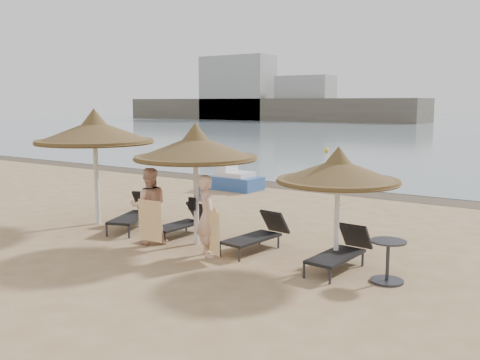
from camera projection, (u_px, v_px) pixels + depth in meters
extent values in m
plane|color=tan|center=(178.00, 244.00, 12.92)|extent=(160.00, 160.00, 0.00)
cube|color=#493C2B|center=(337.00, 191.00, 20.63)|extent=(200.00, 1.60, 0.01)
cube|color=brown|center=(265.00, 109.00, 101.51)|extent=(60.00, 10.00, 4.00)
cube|color=gray|center=(237.00, 88.00, 102.05)|extent=(14.00, 6.00, 12.00)
cube|color=gray|center=(305.00, 98.00, 95.43)|extent=(10.00, 5.00, 8.00)
cylinder|color=silver|center=(97.00, 182.00, 14.95)|extent=(0.14, 0.14, 2.37)
cone|color=brown|center=(95.00, 131.00, 14.74)|extent=(3.27, 3.27, 0.62)
cone|color=brown|center=(94.00, 117.00, 14.69)|extent=(0.79, 0.79, 0.51)
cylinder|color=brown|center=(95.00, 142.00, 14.78)|extent=(3.21, 3.21, 0.11)
cylinder|color=silver|center=(196.00, 200.00, 12.82)|extent=(0.12, 0.12, 2.14)
cone|color=brown|center=(196.00, 147.00, 12.63)|extent=(2.96, 2.96, 0.56)
cone|color=brown|center=(195.00, 132.00, 12.58)|extent=(0.71, 0.71, 0.46)
cylinder|color=brown|center=(196.00, 158.00, 12.67)|extent=(2.90, 2.90, 0.10)
cylinder|color=silver|center=(337.00, 223.00, 11.08)|extent=(0.11, 0.11, 1.84)
cone|color=brown|center=(338.00, 170.00, 10.92)|extent=(2.55, 2.55, 0.48)
cone|color=brown|center=(338.00, 156.00, 10.88)|extent=(0.61, 0.61, 0.40)
cylinder|color=brown|center=(338.00, 181.00, 10.95)|extent=(2.50, 2.50, 0.09)
cylinder|color=#2B2C33|center=(107.00, 231.00, 13.63)|extent=(0.06, 0.06, 0.31)
cylinder|color=#2B2C33|center=(129.00, 232.00, 13.48)|extent=(0.06, 0.06, 0.31)
cylinder|color=#2B2C33|center=(133.00, 218.00, 15.12)|extent=(0.06, 0.06, 0.31)
cylinder|color=#2B2C33|center=(153.00, 219.00, 14.97)|extent=(0.06, 0.06, 0.31)
cube|color=black|center=(132.00, 217.00, 14.33)|extent=(1.21, 1.79, 0.07)
cube|color=black|center=(146.00, 201.00, 15.22)|extent=(0.80, 0.67, 0.63)
cylinder|color=#2B2C33|center=(150.00, 236.00, 13.22)|extent=(0.05, 0.05, 0.26)
cylinder|color=#2B2C33|center=(165.00, 239.00, 12.91)|extent=(0.05, 0.05, 0.26)
cylinder|color=#2B2C33|center=(186.00, 226.00, 14.26)|extent=(0.05, 0.05, 0.26)
cylinder|color=#2B2C33|center=(201.00, 229.00, 13.95)|extent=(0.05, 0.05, 0.26)
cube|color=black|center=(177.00, 226.00, 13.60)|extent=(0.66, 1.44, 0.06)
cube|color=black|center=(199.00, 212.00, 14.22)|extent=(0.60, 0.43, 0.53)
cylinder|color=#2B2C33|center=(220.00, 251.00, 11.87)|extent=(0.05, 0.05, 0.28)
cylinder|color=#2B2C33|center=(239.00, 255.00, 11.50)|extent=(0.05, 0.05, 0.28)
cylinder|color=#2B2C33|center=(260.00, 238.00, 12.93)|extent=(0.05, 0.05, 0.28)
cylinder|color=#2B2C33|center=(278.00, 242.00, 12.57)|extent=(0.05, 0.05, 0.28)
cube|color=black|center=(251.00, 239.00, 12.23)|extent=(0.80, 1.58, 0.06)
cube|color=black|center=(275.00, 222.00, 12.86)|extent=(0.67, 0.50, 0.57)
cylinder|color=#2B2C33|center=(304.00, 271.00, 10.43)|extent=(0.05, 0.05, 0.28)
cylinder|color=#2B2C33|center=(330.00, 277.00, 10.08)|extent=(0.05, 0.05, 0.28)
cylinder|color=#2B2C33|center=(338.00, 255.00, 11.54)|extent=(0.05, 0.05, 0.28)
cylinder|color=#2B2C33|center=(363.00, 260.00, 11.19)|extent=(0.05, 0.05, 0.28)
cube|color=black|center=(336.00, 256.00, 10.82)|extent=(0.73, 1.56, 0.06)
cube|color=black|center=(356.00, 236.00, 11.49)|extent=(0.66, 0.47, 0.58)
cylinder|color=#2B2C33|center=(387.00, 281.00, 10.22)|extent=(0.63, 0.63, 0.05)
cylinder|color=#2B2C33|center=(388.00, 262.00, 10.16)|extent=(0.07, 0.07, 0.77)
cylinder|color=#2B2C33|center=(388.00, 241.00, 10.10)|extent=(0.68, 0.68, 0.03)
imported|color=#E3AE90|center=(149.00, 200.00, 12.86)|extent=(1.16, 1.15, 2.15)
imported|color=#E3AE90|center=(207.00, 209.00, 11.80)|extent=(1.16, 1.11, 2.12)
cube|color=orange|center=(150.00, 221.00, 12.44)|extent=(0.70, 0.05, 0.97)
cube|color=orange|center=(213.00, 232.00, 11.46)|extent=(0.59, 0.34, 0.93)
cube|color=white|center=(201.00, 194.00, 12.95)|extent=(0.30, 0.13, 0.37)
cube|color=black|center=(192.00, 204.00, 12.69)|extent=(0.22, 0.13, 0.30)
cube|color=#2C5197|center=(235.00, 183.00, 21.01)|extent=(2.09, 1.28, 0.51)
cube|color=silver|center=(235.00, 175.00, 20.96)|extent=(1.34, 1.07, 0.23)
cube|color=silver|center=(227.00, 169.00, 21.14)|extent=(0.49, 0.85, 0.33)
sphere|color=yellow|center=(326.00, 150.00, 36.16)|extent=(0.33, 0.33, 0.33)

